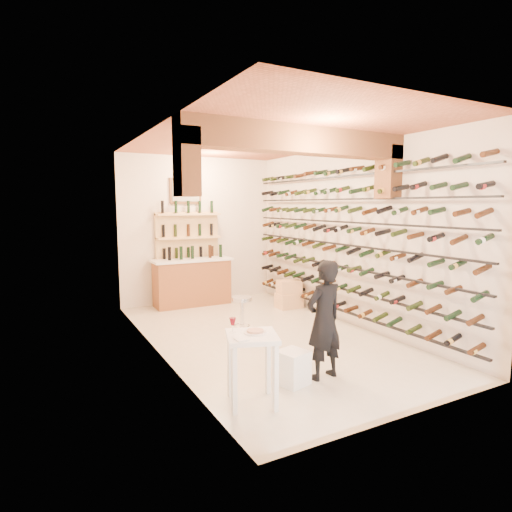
{
  "coord_description": "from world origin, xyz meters",
  "views": [
    {
      "loc": [
        -3.31,
        -5.86,
        2.15
      ],
      "look_at": [
        0.0,
        0.3,
        1.3
      ],
      "focal_mm": 29.55,
      "sensor_mm": 36.0,
      "label": 1
    }
  ],
  "objects": [
    {
      "name": "person",
      "position": [
        -0.18,
        -1.81,
        0.74
      ],
      "size": [
        0.59,
        0.43,
        1.49
      ],
      "primitive_type": "imported",
      "rotation": [
        0.0,
        0.0,
        3.28
      ],
      "color": "black",
      "rests_on": "ground"
    },
    {
      "name": "chrome_barstool",
      "position": [
        -0.34,
        0.14,
        0.39
      ],
      "size": [
        0.34,
        0.34,
        0.66
      ],
      "rotation": [
        0.0,
        0.0,
        0.36
      ],
      "color": "silver",
      "rests_on": "ground"
    },
    {
      "name": "back_shelving",
      "position": [
        -0.3,
        2.89,
        1.17
      ],
      "size": [
        1.4,
        0.31,
        2.73
      ],
      "color": "#DEB87D",
      "rests_on": "ground"
    },
    {
      "name": "crate_upper",
      "position": [
        1.4,
        1.44,
        0.45
      ],
      "size": [
        0.51,
        0.39,
        0.27
      ],
      "primitive_type": "cube",
      "rotation": [
        0.0,
        0.0,
        -0.15
      ],
      "color": "#E0AC7A",
      "rests_on": "crate_lower"
    },
    {
      "name": "room_shell",
      "position": [
        0.0,
        -0.26,
        2.25
      ],
      "size": [
        3.52,
        6.02,
        3.21
      ],
      "color": "beige",
      "rests_on": "ground"
    },
    {
      "name": "white_stool",
      "position": [
        -0.62,
        -1.79,
        0.2
      ],
      "size": [
        0.4,
        0.4,
        0.41
      ],
      "primitive_type": "cube",
      "rotation": [
        0.0,
        0.0,
        0.26
      ],
      "color": "white",
      "rests_on": "ground"
    },
    {
      "name": "back_counter",
      "position": [
        -0.3,
        2.65,
        0.53
      ],
      "size": [
        1.7,
        0.62,
        1.29
      ],
      "color": "#99582F",
      "rests_on": "ground"
    },
    {
      "name": "wine_rack",
      "position": [
        1.53,
        0.0,
        1.55
      ],
      "size": [
        0.32,
        5.7,
        2.56
      ],
      "color": "black",
      "rests_on": "ground"
    },
    {
      "name": "crate_lower",
      "position": [
        1.4,
        1.44,
        0.15
      ],
      "size": [
        0.52,
        0.37,
        0.31
      ],
      "primitive_type": "cube",
      "rotation": [
        0.0,
        0.0,
        -0.02
      ],
      "color": "#E0AC7A",
      "rests_on": "ground"
    },
    {
      "name": "ground",
      "position": [
        0.0,
        0.0,
        0.0
      ],
      "size": [
        6.0,
        6.0,
        0.0
      ],
      "primitive_type": "plane",
      "color": "beige",
      "rests_on": "ground"
    },
    {
      "name": "tasting_table",
      "position": [
        -1.28,
        -2.0,
        0.64
      ],
      "size": [
        0.68,
        0.68,
        0.94
      ],
      "rotation": [
        0.0,
        0.0,
        -0.34
      ],
      "color": "white",
      "rests_on": "ground"
    }
  ]
}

